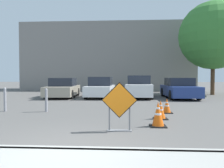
{
  "coord_description": "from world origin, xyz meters",
  "views": [
    {
      "loc": [
        1.12,
        -4.08,
        1.5
      ],
      "look_at": [
        0.09,
        13.59,
        0.9
      ],
      "focal_mm": 35.0,
      "sensor_mm": 36.0,
      "label": 1
    }
  ],
  "objects": [
    {
      "name": "parked_car_second",
      "position": [
        -0.62,
        11.62,
        0.68
      ],
      "size": [
        1.93,
        4.08,
        1.48
      ],
      "rotation": [
        0.0,
        0.0,
        3.11
      ],
      "color": "white",
      "rests_on": "ground_plane"
    },
    {
      "name": "traffic_cone_third",
      "position": [
        2.86,
        5.0,
        0.29
      ],
      "size": [
        0.44,
        0.44,
        0.59
      ],
      "color": "black",
      "rests_on": "ground_plane"
    },
    {
      "name": "street_tree_behind_lot",
      "position": [
        8.36,
        14.34,
        4.86
      ],
      "size": [
        5.53,
        5.53,
        7.64
      ],
      "color": "#513823",
      "rests_on": "ground_plane"
    },
    {
      "name": "ground_plane",
      "position": [
        0.0,
        10.0,
        0.0
      ],
      "size": [
        96.0,
        96.0,
        0.0
      ],
      "primitive_type": "plane",
      "color": "#565451"
    },
    {
      "name": "traffic_cone_second",
      "position": [
        2.39,
        3.71,
        0.32
      ],
      "size": [
        0.48,
        0.48,
        0.65
      ],
      "color": "black",
      "rests_on": "ground_plane"
    },
    {
      "name": "parked_car_nearest",
      "position": [
        -3.39,
        11.6,
        0.64
      ],
      "size": [
        2.1,
        4.29,
        1.4
      ],
      "rotation": [
        0.0,
        0.0,
        3.19
      ],
      "color": "#A39984",
      "rests_on": "ground_plane"
    },
    {
      "name": "road_closed_sign",
      "position": [
        0.98,
        1.86,
        0.73
      ],
      "size": [
        0.98,
        0.2,
        1.35
      ],
      "color": "black",
      "rests_on": "ground_plane"
    },
    {
      "name": "parked_car_fourth",
      "position": [
        4.92,
        11.31,
        0.66
      ],
      "size": [
        2.02,
        4.25,
        1.42
      ],
      "rotation": [
        0.0,
        0.0,
        3.17
      ],
      "color": "navy",
      "rests_on": "ground_plane"
    },
    {
      "name": "bollard_nearest",
      "position": [
        -2.22,
        5.01,
        0.53
      ],
      "size": [
        0.12,
        0.12,
        1.0
      ],
      "color": "gray",
      "rests_on": "ground_plane"
    },
    {
      "name": "parked_car_third",
      "position": [
        2.15,
        11.68,
        0.73
      ],
      "size": [
        2.04,
        4.3,
        1.58
      ],
      "rotation": [
        0.0,
        0.0,
        3.08
      ],
      "color": "white",
      "rests_on": "ground_plane"
    },
    {
      "name": "building_facade_backdrop",
      "position": [
        -0.78,
        21.09,
        3.65
      ],
      "size": [
        18.66,
        5.0,
        7.31
      ],
      "color": "gray",
      "rests_on": "ground_plane"
    },
    {
      "name": "traffic_cone_nearest",
      "position": [
        2.13,
        2.51,
        0.37
      ],
      "size": [
        0.48,
        0.48,
        0.76
      ],
      "color": "black",
      "rests_on": "ground_plane"
    },
    {
      "name": "curb_lip",
      "position": [
        0.0,
        0.0,
        0.07
      ],
      "size": [
        28.85,
        0.2,
        0.14
      ],
      "color": "#999993",
      "rests_on": "ground_plane"
    },
    {
      "name": "bollard_second",
      "position": [
        -4.04,
        5.01,
        0.54
      ],
      "size": [
        0.12,
        0.12,
        1.03
      ],
      "color": "gray",
      "rests_on": "ground_plane"
    }
  ]
}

